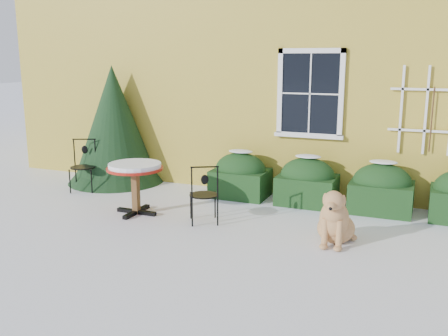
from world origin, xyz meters
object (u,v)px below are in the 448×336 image
at_px(bistro_table, 135,172).
at_px(patio_chair_near, 204,194).
at_px(patio_chair_far, 83,165).
at_px(dog, 335,221).
at_px(evergreen_shrub, 115,136).

xyz_separation_m(bistro_table, patio_chair_near, (1.28, -0.00, -0.25)).
bearing_deg(patio_chair_far, bistro_table, -50.93).
distance_m(bistro_table, dog, 3.43).
bearing_deg(patio_chair_far, evergreen_shrub, 54.94).
relative_size(patio_chair_far, dog, 1.07).
height_order(evergreen_shrub, patio_chair_near, evergreen_shrub).
xyz_separation_m(patio_chair_far, dog, (5.23, -1.11, -0.17)).
bearing_deg(patio_chair_near, bistro_table, -29.43).
height_order(bistro_table, dog, bistro_table).
bearing_deg(evergreen_shrub, patio_chair_near, -31.84).
height_order(evergreen_shrub, bistro_table, evergreen_shrub).
relative_size(bistro_table, dog, 0.99).
relative_size(bistro_table, patio_chair_far, 0.93).
bearing_deg(evergreen_shrub, bistro_table, -47.79).
bearing_deg(dog, bistro_table, 177.07).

